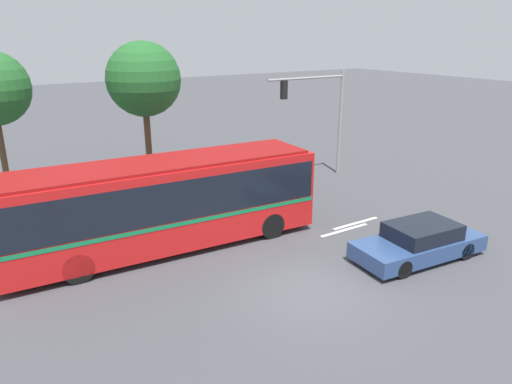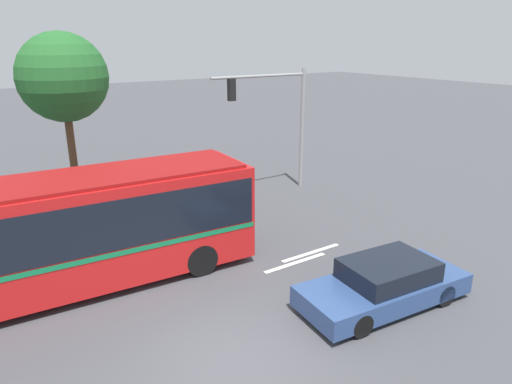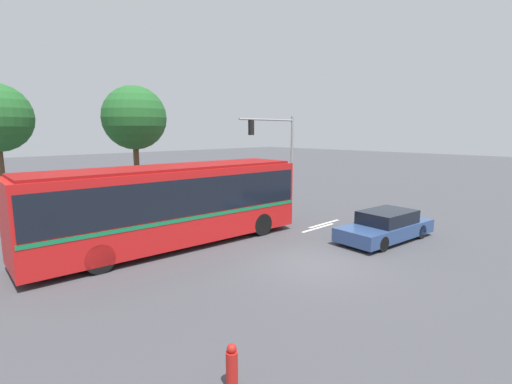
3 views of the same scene
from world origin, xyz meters
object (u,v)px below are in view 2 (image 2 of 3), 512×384
Objects in this scene: city_bus at (54,230)px; sedan_foreground at (385,284)px; traffic_light_pole at (280,111)px; street_tree_centre at (63,78)px.

city_bus is 2.33× the size of sedan_foreground.
street_tree_centre is at bearing -22.61° from traffic_light_pole.
city_bus reaches higher than sedan_foreground.
street_tree_centre is (2.25, 7.45, 3.49)m from city_bus.
traffic_light_pole is at bearing -105.12° from sedan_foreground.
street_tree_centre is at bearing -64.37° from sedan_foreground.
city_bus is at bearing 20.45° from traffic_light_pole.
city_bus is 8.53m from street_tree_centre.
city_bus is at bearing -32.95° from sedan_foreground.
traffic_light_pole reaches higher than city_bus.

